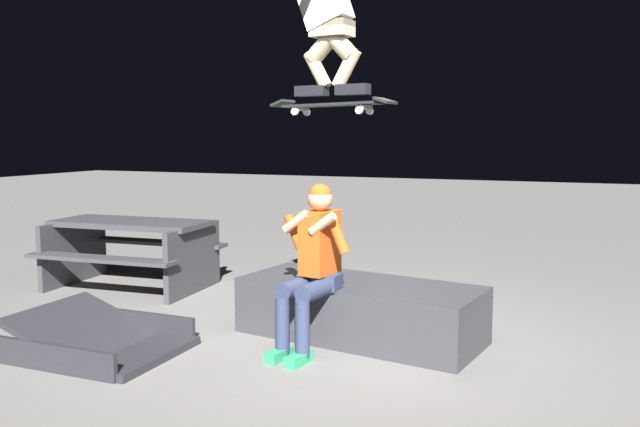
{
  "coord_description": "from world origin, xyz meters",
  "views": [
    {
      "loc": [
        -1.82,
        4.89,
        1.69
      ],
      "look_at": [
        0.15,
        0.15,
        1.07
      ],
      "focal_mm": 37.09,
      "sensor_mm": 36.0,
      "label": 1
    }
  ],
  "objects_px": {
    "person_sitting_on_ledge": "(313,259)",
    "skateboard": "(332,105)",
    "skater_airborne": "(325,14)",
    "picnic_table_back": "(131,243)",
    "ledge_box_main": "(360,310)",
    "kicker_ramp": "(101,344)"
  },
  "relations": [
    {
      "from": "person_sitting_on_ledge",
      "to": "kicker_ramp",
      "type": "xyz_separation_m",
      "value": [
        1.5,
        0.7,
        -0.65
      ]
    },
    {
      "from": "person_sitting_on_ledge",
      "to": "picnic_table_back",
      "type": "xyz_separation_m",
      "value": [
        2.69,
        -1.19,
        -0.22
      ]
    },
    {
      "from": "skateboard",
      "to": "person_sitting_on_ledge",
      "type": "bearing_deg",
      "value": 56.45
    },
    {
      "from": "skateboard",
      "to": "kicker_ramp",
      "type": "xyz_separation_m",
      "value": [
        1.6,
        0.85,
        -1.84
      ]
    },
    {
      "from": "person_sitting_on_ledge",
      "to": "picnic_table_back",
      "type": "distance_m",
      "value": 2.95
    },
    {
      "from": "skater_airborne",
      "to": "kicker_ramp",
      "type": "xyz_separation_m",
      "value": [
        1.54,
        0.85,
        -2.53
      ]
    },
    {
      "from": "person_sitting_on_ledge",
      "to": "skateboard",
      "type": "bearing_deg",
      "value": -123.55
    },
    {
      "from": "person_sitting_on_ledge",
      "to": "ledge_box_main",
      "type": "bearing_deg",
      "value": -118.69
    },
    {
      "from": "person_sitting_on_ledge",
      "to": "skater_airborne",
      "type": "height_order",
      "value": "skater_airborne"
    },
    {
      "from": "person_sitting_on_ledge",
      "to": "skateboard",
      "type": "height_order",
      "value": "skateboard"
    },
    {
      "from": "skateboard",
      "to": "picnic_table_back",
      "type": "xyz_separation_m",
      "value": [
        2.79,
        -1.04,
        -1.41
      ]
    },
    {
      "from": "skater_airborne",
      "to": "picnic_table_back",
      "type": "relative_size",
      "value": 0.63
    },
    {
      "from": "ledge_box_main",
      "to": "skateboard",
      "type": "xyz_separation_m",
      "value": [
        0.14,
        0.29,
        1.68
      ]
    },
    {
      "from": "ledge_box_main",
      "to": "person_sitting_on_ledge",
      "type": "bearing_deg",
      "value": 61.31
    },
    {
      "from": "ledge_box_main",
      "to": "picnic_table_back",
      "type": "distance_m",
      "value": 3.04
    },
    {
      "from": "skater_airborne",
      "to": "picnic_table_back",
      "type": "xyz_separation_m",
      "value": [
        2.73,
        -1.04,
        -2.1
      ]
    },
    {
      "from": "ledge_box_main",
      "to": "skater_airborne",
      "type": "bearing_deg",
      "value": 54.97
    },
    {
      "from": "person_sitting_on_ledge",
      "to": "picnic_table_back",
      "type": "height_order",
      "value": "person_sitting_on_ledge"
    },
    {
      "from": "person_sitting_on_ledge",
      "to": "picnic_table_back",
      "type": "relative_size",
      "value": 0.73
    },
    {
      "from": "person_sitting_on_ledge",
      "to": "kicker_ramp",
      "type": "bearing_deg",
      "value": 24.98
    },
    {
      "from": "kicker_ramp",
      "to": "picnic_table_back",
      "type": "xyz_separation_m",
      "value": [
        1.19,
        -1.89,
        0.43
      ]
    },
    {
      "from": "person_sitting_on_ledge",
      "to": "skateboard",
      "type": "xyz_separation_m",
      "value": [
        -0.1,
        -0.15,
        1.19
      ]
    }
  ]
}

